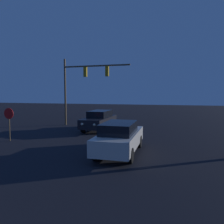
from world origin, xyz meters
TOP-DOWN VIEW (x-y plane):
  - car_near at (1.63, 9.89)m, footprint 1.87×4.79m
  - car_far at (-1.78, 16.42)m, footprint 1.79×4.76m
  - traffic_signal_mast at (-4.18, 18.25)m, footprint 6.38×0.30m
  - stop_sign at (-5.80, 10.76)m, footprint 0.70×0.07m

SIDE VIEW (x-z plane):
  - car_near at x=1.63m, z-range 0.04..1.63m
  - car_far at x=-1.78m, z-range 0.04..1.63m
  - stop_sign at x=-5.80m, z-range 0.41..2.51m
  - traffic_signal_mast at x=-4.18m, z-range 1.11..7.37m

